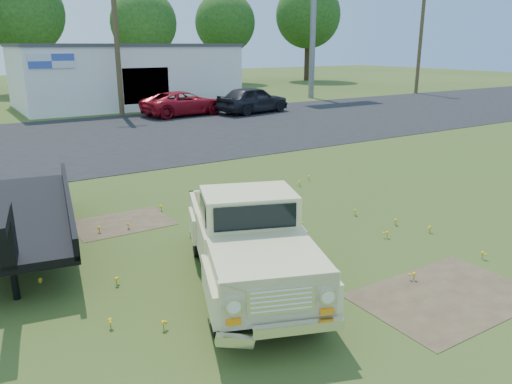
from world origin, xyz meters
TOP-DOWN VIEW (x-y plane):
  - ground at (0.00, 0.00)m, footprint 140.00×140.00m
  - asphalt_lot at (0.00, 15.00)m, footprint 90.00×14.00m
  - dirt_patch_a at (1.50, -3.00)m, footprint 3.00×2.00m
  - dirt_patch_b at (-2.00, 3.50)m, footprint 2.20×1.60m
  - commercial_building at (6.00, 26.99)m, footprint 14.20×8.20m
  - utility_pole_mid at (4.00, 22.00)m, footprint 1.60×0.30m
  - utility_pole_east at (30.00, 22.00)m, footprint 1.60×0.30m
  - treeline_d at (2.00, 40.50)m, footprint 6.72×6.72m
  - treeline_e at (12.00, 39.00)m, footprint 6.08×6.08m
  - treeline_f at (22.00, 41.50)m, footprint 6.40×6.40m
  - treeline_g at (32.00, 40.00)m, footprint 7.36×7.36m
  - vintage_pickup_truck at (-1.09, -0.81)m, footprint 3.41×5.12m
  - flatbed_trailer at (-4.25, 3.18)m, footprint 3.18×6.61m
  - red_pickup at (7.14, 20.00)m, footprint 5.31×2.92m
  - dark_sedan at (11.19, 18.65)m, footprint 5.08×2.82m

SIDE VIEW (x-z plane):
  - ground at x=0.00m, z-range 0.00..0.00m
  - asphalt_lot at x=0.00m, z-range -0.01..0.01m
  - dirt_patch_a at x=1.50m, z-range -0.01..0.01m
  - dirt_patch_b at x=-2.00m, z-range -0.01..0.01m
  - red_pickup at x=7.14m, z-range 0.00..1.41m
  - dark_sedan at x=11.19m, z-range 0.00..1.63m
  - flatbed_trailer at x=-4.25m, z-range 0.00..1.73m
  - vintage_pickup_truck at x=-1.09m, z-range 0.00..1.73m
  - commercial_building at x=6.00m, z-range 0.03..4.18m
  - utility_pole_mid at x=4.00m, z-range 0.10..9.10m
  - utility_pole_east at x=30.00m, z-range 0.10..9.10m
  - treeline_e at x=12.00m, z-range 1.46..10.51m
  - treeline_f at x=22.00m, z-range 1.54..11.06m
  - treeline_d at x=2.00m, z-range 1.62..11.62m
  - treeline_g at x=32.00m, z-range 1.78..12.73m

